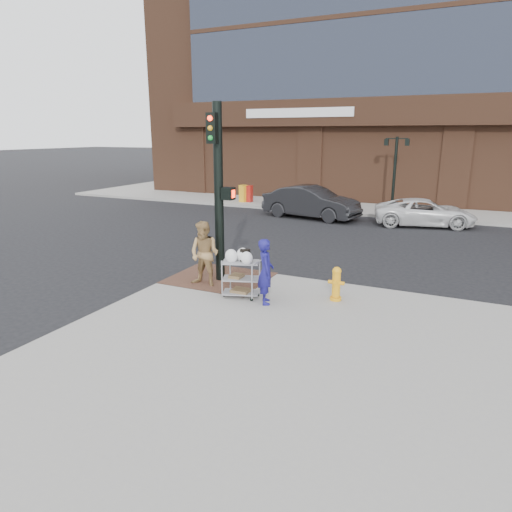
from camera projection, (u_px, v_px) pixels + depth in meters
The scene contains 13 objects.
ground at pixel (222, 295), 12.59m from camera, with size 220.00×220.00×0.00m, color black.
brick_curb_ramp at pixel (219, 278), 13.58m from camera, with size 2.80×2.40×0.01m, color #4F3025.
lamp_post at pixel (395, 165), 25.08m from camera, with size 1.32×0.22×4.00m.
parking_sign at pixel (220, 184), 28.86m from camera, with size 0.05×0.05×2.20m, color black.
traffic_signal_pole at pixel (219, 188), 12.72m from camera, with size 0.61×0.51×5.00m.
woman_blue at pixel (266, 271), 11.38m from camera, with size 0.61×0.40×1.67m, color navy.
pedestrian_tan at pixel (205, 254), 12.72m from camera, with size 0.89×0.69×1.83m, color #A27E4C.
sedan_dark at pixel (311, 202), 23.85m from camera, with size 1.78×5.09×1.68m, color black.
minivan_white at pixel (425, 212), 21.88m from camera, with size 2.15×4.67×1.30m, color silver.
utility_cart at pixel (241, 275), 11.90m from camera, with size 1.05×0.80×1.30m.
fire_hydrant at pixel (336, 283), 11.68m from camera, with size 0.42×0.29×0.89m.
newsbox_red at pixel (249, 194), 28.61m from camera, with size 0.43×0.39×1.03m, color #A81A13.
newsbox_yellow at pixel (243, 193), 28.60m from camera, with size 0.44×0.40×1.05m, color gold.
Camera 1 is at (5.88, -10.36, 4.32)m, focal length 32.00 mm.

